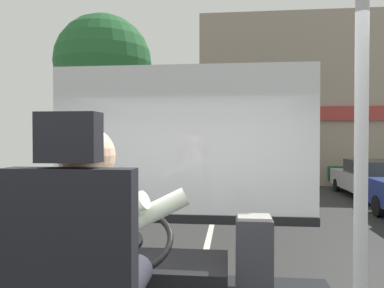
{
  "coord_description": "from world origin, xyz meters",
  "views": [
    {
      "loc": [
        0.46,
        -1.82,
        2.09
      ],
      "look_at": [
        0.13,
        1.33,
        2.03
      ],
      "focal_mm": 34.9,
      "sensor_mm": 36.0,
      "label": 1
    }
  ],
  "objects_px": {
    "steering_console": "(149,286)",
    "parked_car_silver": "(375,178)",
    "bus_driver": "(94,250)",
    "handrail_pole": "(361,199)",
    "parked_car_red": "(304,159)",
    "fare_box": "(254,269)",
    "parked_car_green": "(337,167)"
  },
  "relations": [
    {
      "from": "steering_console",
      "to": "handrail_pole",
      "type": "relative_size",
      "value": 0.51
    },
    {
      "from": "fare_box",
      "to": "handrail_pole",
      "type": "bearing_deg",
      "value": -78.16
    },
    {
      "from": "handrail_pole",
      "to": "parked_car_red",
      "type": "distance_m",
      "value": 23.09
    },
    {
      "from": "steering_console",
      "to": "parked_car_silver",
      "type": "distance_m",
      "value": 12.26
    },
    {
      "from": "fare_box",
      "to": "parked_car_red",
      "type": "height_order",
      "value": "fare_box"
    },
    {
      "from": "bus_driver",
      "to": "fare_box",
      "type": "bearing_deg",
      "value": 55.82
    },
    {
      "from": "bus_driver",
      "to": "steering_console",
      "type": "relative_size",
      "value": 0.74
    },
    {
      "from": "steering_console",
      "to": "parked_car_green",
      "type": "height_order",
      "value": "steering_console"
    },
    {
      "from": "bus_driver",
      "to": "handrail_pole",
      "type": "relative_size",
      "value": 0.38
    },
    {
      "from": "bus_driver",
      "to": "parked_car_silver",
      "type": "distance_m",
      "value": 13.25
    },
    {
      "from": "steering_console",
      "to": "parked_car_green",
      "type": "xyz_separation_m",
      "value": [
        5.56,
        15.66,
        -0.36
      ]
    },
    {
      "from": "handrail_pole",
      "to": "fare_box",
      "type": "bearing_deg",
      "value": 101.84
    },
    {
      "from": "bus_driver",
      "to": "parked_car_red",
      "type": "relative_size",
      "value": 0.19
    },
    {
      "from": "handrail_pole",
      "to": "parked_car_silver",
      "type": "height_order",
      "value": "handrail_pole"
    },
    {
      "from": "bus_driver",
      "to": "parked_car_green",
      "type": "xyz_separation_m",
      "value": [
        5.56,
        16.72,
        -0.94
      ]
    },
    {
      "from": "bus_driver",
      "to": "parked_car_red",
      "type": "height_order",
      "value": "bus_driver"
    },
    {
      "from": "steering_console",
      "to": "parked_car_green",
      "type": "relative_size",
      "value": 0.27
    },
    {
      "from": "handrail_pole",
      "to": "parked_car_red",
      "type": "xyz_separation_m",
      "value": [
        4.08,
        22.69,
        -1.19
      ]
    },
    {
      "from": "parked_car_green",
      "to": "bus_driver",
      "type": "bearing_deg",
      "value": -108.41
    },
    {
      "from": "handrail_pole",
      "to": "fare_box",
      "type": "height_order",
      "value": "handrail_pole"
    },
    {
      "from": "steering_console",
      "to": "parked_car_silver",
      "type": "height_order",
      "value": "steering_console"
    },
    {
      "from": "handrail_pole",
      "to": "parked_car_red",
      "type": "relative_size",
      "value": 0.5
    },
    {
      "from": "bus_driver",
      "to": "parked_car_red",
      "type": "xyz_separation_m",
      "value": [
        5.09,
        22.47,
        -0.91
      ]
    },
    {
      "from": "steering_console",
      "to": "parked_car_red",
      "type": "height_order",
      "value": "steering_console"
    },
    {
      "from": "parked_car_green",
      "to": "fare_box",
      "type": "bearing_deg",
      "value": -107.17
    },
    {
      "from": "fare_box",
      "to": "parked_car_green",
      "type": "distance_m",
      "value": 16.38
    },
    {
      "from": "bus_driver",
      "to": "steering_console",
      "type": "bearing_deg",
      "value": 90.0
    },
    {
      "from": "fare_box",
      "to": "bus_driver",
      "type": "bearing_deg",
      "value": -124.18
    },
    {
      "from": "parked_car_silver",
      "to": "bus_driver",
      "type": "bearing_deg",
      "value": -114.76
    },
    {
      "from": "bus_driver",
      "to": "parked_car_silver",
      "type": "height_order",
      "value": "bus_driver"
    },
    {
      "from": "steering_console",
      "to": "fare_box",
      "type": "height_order",
      "value": "steering_console"
    },
    {
      "from": "bus_driver",
      "to": "parked_car_green",
      "type": "bearing_deg",
      "value": 71.59
    }
  ]
}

